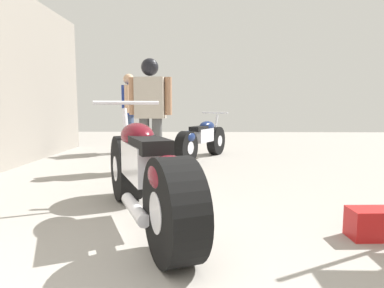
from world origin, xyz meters
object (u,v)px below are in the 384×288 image
red_toolbox (373,224)px  motorcycle_black_naked (201,140)px  motorcycle_maroon_cruiser (145,174)px  mechanic_in_blue (129,109)px  mechanic_with_helmet (150,104)px

red_toolbox → motorcycle_black_naked: bearing=109.2°
motorcycle_maroon_cruiser → mechanic_in_blue: (-1.05, 4.32, 0.51)m
mechanic_in_blue → red_toolbox: 5.43m
motorcycle_black_naked → red_toolbox: 3.95m
motorcycle_maroon_cruiser → motorcycle_black_naked: (0.48, 3.48, -0.07)m
motorcycle_black_naked → mechanic_with_helmet: (-0.79, -1.09, 0.66)m
motorcycle_maroon_cruiser → red_toolbox: (1.77, -0.24, -0.32)m
motorcycle_maroon_cruiser → motorcycle_black_naked: size_ratio=1.23×
motorcycle_maroon_cruiser → motorcycle_black_naked: motorcycle_maroon_cruiser is taller
motorcycle_maroon_cruiser → mechanic_with_helmet: bearing=97.4°
motorcycle_maroon_cruiser → mechanic_in_blue: mechanic_in_blue is taller
motorcycle_maroon_cruiser → mechanic_in_blue: size_ratio=1.30×
motorcycle_black_naked → mechanic_with_helmet: size_ratio=1.03×
motorcycle_black_naked → motorcycle_maroon_cruiser: bearing=-97.8°
motorcycle_black_naked → red_toolbox: size_ratio=4.86×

